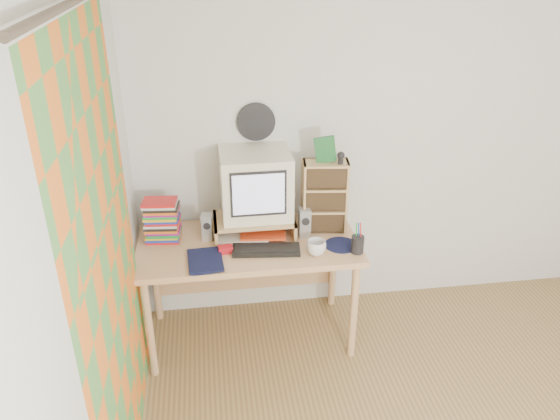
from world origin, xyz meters
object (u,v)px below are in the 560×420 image
object	(u,v)px
desk	(248,255)
mug	(316,248)
diary	(188,260)
crt_monitor	(256,184)
keyboard	(266,250)
cd_rack	(325,197)
dvd_stack	(162,219)

from	to	relation	value
desk	mug	world-z (taller)	mug
desk	diary	distance (m)	0.49
crt_monitor	keyboard	world-z (taller)	crt_monitor
cd_rack	dvd_stack	bearing A→B (deg)	-173.32
crt_monitor	dvd_stack	distance (m)	0.63
cd_rack	mug	bearing A→B (deg)	-103.04
dvd_stack	mug	world-z (taller)	dvd_stack
dvd_stack	diary	distance (m)	0.37
mug	diary	world-z (taller)	mug
cd_rack	diary	size ratio (longest dim) A/B	1.93
desk	keyboard	bearing A→B (deg)	-64.01
desk	mug	bearing A→B (deg)	-34.27
desk	crt_monitor	xyz separation A→B (m)	(0.07, 0.09, 0.46)
keyboard	mug	xyz separation A→B (m)	(0.30, -0.07, 0.03)
cd_rack	diary	world-z (taller)	cd_rack
desk	crt_monitor	bearing A→B (deg)	50.85
crt_monitor	dvd_stack	xyz separation A→B (m)	(-0.60, -0.05, -0.18)
crt_monitor	diary	xyz separation A→B (m)	(-0.45, -0.36, -0.31)
keyboard	mug	bearing A→B (deg)	-6.60
keyboard	cd_rack	size ratio (longest dim) A/B	0.87
keyboard	mug	distance (m)	0.31
keyboard	cd_rack	distance (m)	0.53
cd_rack	desk	bearing A→B (deg)	-169.38
keyboard	dvd_stack	bearing A→B (deg)	165.05
diary	dvd_stack	bearing A→B (deg)	113.06
desk	diary	xyz separation A→B (m)	(-0.38, -0.28, 0.16)
crt_monitor	keyboard	xyz separation A→B (m)	(0.03, -0.29, -0.32)
dvd_stack	mug	distance (m)	0.99
desk	cd_rack	distance (m)	0.64
mug	diary	distance (m)	0.78
cd_rack	diary	xyz separation A→B (m)	(-0.89, -0.31, -0.22)
mug	crt_monitor	bearing A→B (deg)	132.53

